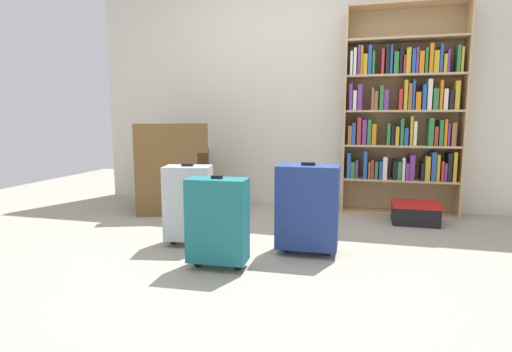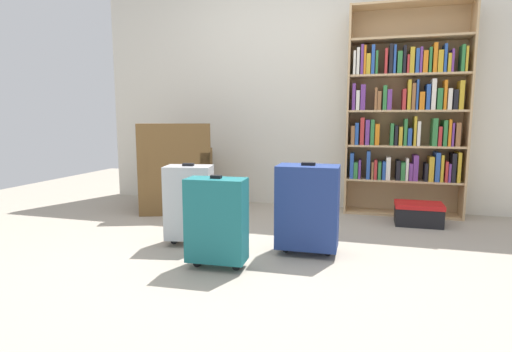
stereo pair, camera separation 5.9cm
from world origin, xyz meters
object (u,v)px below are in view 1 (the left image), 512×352
(bookshelf, at_px, (402,114))
(suitcase_teal, at_px, (218,220))
(armchair, at_px, (175,180))
(suitcase_navy_blue, at_px, (308,206))
(mug, at_px, (221,211))
(suitcase_silver, at_px, (188,203))
(storage_box, at_px, (415,212))

(bookshelf, xyz_separation_m, suitcase_teal, (-1.24, -1.88, -0.68))
(bookshelf, relative_size, armchair, 2.24)
(bookshelf, bearing_deg, suitcase_navy_blue, -116.61)
(mug, xyz_separation_m, suitcase_navy_blue, (0.96, -0.89, 0.29))
(armchair, distance_m, suitcase_navy_blue, 1.84)
(armchair, bearing_deg, bookshelf, 10.29)
(suitcase_navy_blue, xyz_separation_m, suitcase_silver, (-0.89, -0.02, -0.02))
(mug, bearing_deg, storage_box, 5.36)
(storage_box, distance_m, suitcase_teal, 2.02)
(suitcase_teal, height_order, suitcase_silver, suitcase_silver)
(armchair, xyz_separation_m, suitcase_teal, (1.01, -1.47, -0.00))
(bookshelf, relative_size, suitcase_navy_blue, 3.10)
(suitcase_silver, bearing_deg, suitcase_teal, -47.25)
(mug, xyz_separation_m, suitcase_silver, (0.07, -0.91, 0.28))
(storage_box, distance_m, suitcase_navy_blue, 1.37)
(storage_box, xyz_separation_m, suitcase_navy_blue, (-0.84, -1.05, 0.23))
(armchair, height_order, suitcase_silver, armchair)
(bookshelf, distance_m, mug, 2.01)
(mug, height_order, suitcase_silver, suitcase_silver)
(storage_box, xyz_separation_m, suitcase_teal, (-1.35, -1.49, 0.21))
(bookshelf, xyz_separation_m, mug, (-1.69, -0.56, -0.94))
(mug, relative_size, suitcase_navy_blue, 0.18)
(bookshelf, relative_size, suitcase_teal, 3.36)
(suitcase_navy_blue, bearing_deg, suitcase_teal, -139.56)
(armchair, relative_size, suitcase_silver, 1.45)
(storage_box, relative_size, suitcase_teal, 0.68)
(mug, distance_m, suitcase_teal, 1.42)
(armchair, bearing_deg, mug, -15.42)
(bookshelf, bearing_deg, armchair, -169.71)
(bookshelf, relative_size, mug, 16.80)
(bookshelf, height_order, suitcase_silver, bookshelf)
(bookshelf, bearing_deg, mug, -161.61)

